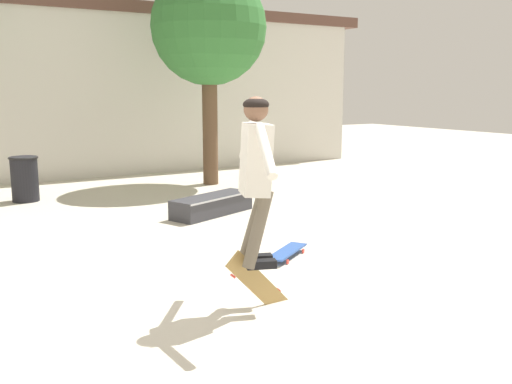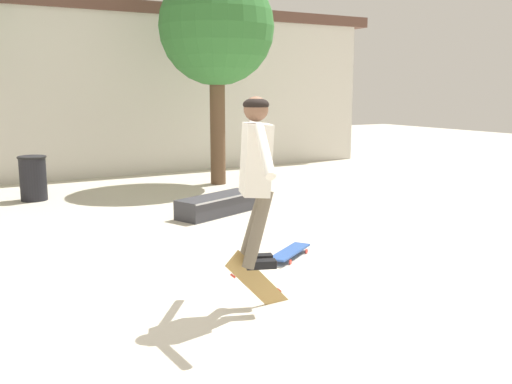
{
  "view_description": "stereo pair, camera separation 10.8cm",
  "coord_description": "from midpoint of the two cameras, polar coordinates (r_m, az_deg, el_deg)",
  "views": [
    {
      "loc": [
        -2.26,
        -4.42,
        1.92
      ],
      "look_at": [
        0.21,
        -0.29,
        1.05
      ],
      "focal_mm": 40.0,
      "sensor_mm": 36.0,
      "label": 1
    },
    {
      "loc": [
        -2.16,
        -4.48,
        1.92
      ],
      "look_at": [
        0.21,
        -0.29,
        1.05
      ],
      "focal_mm": 40.0,
      "sensor_mm": 36.0,
      "label": 2
    }
  ],
  "objects": [
    {
      "name": "skateboard_flipping",
      "position": [
        5.16,
        0.9,
        -9.24
      ],
      "size": [
        0.67,
        0.09,
        0.7
      ],
      "rotation": [
        0.0,
        0.0,
        -0.01
      ],
      "color": "#AD894C"
    },
    {
      "name": "skateboard_resting",
      "position": [
        6.63,
        3.88,
        -5.98
      ],
      "size": [
        0.75,
        0.59,
        0.08
      ],
      "rotation": [
        0.0,
        0.0,
        3.73
      ],
      "color": "#2D519E",
      "rests_on": "ground_plane"
    },
    {
      "name": "trash_bin",
      "position": [
        10.65,
        -21.13,
        1.41
      ],
      "size": [
        0.49,
        0.49,
        0.78
      ],
      "color": "black",
      "rests_on": "ground_plane"
    },
    {
      "name": "building_backdrop",
      "position": [
        12.86,
        -20.08,
        9.91
      ],
      "size": [
        16.72,
        0.52,
        5.12
      ],
      "color": "beige",
      "rests_on": "ground_plane"
    },
    {
      "name": "tree_right",
      "position": [
        11.67,
        -3.7,
        15.97
      ],
      "size": [
        2.28,
        2.28,
        4.26
      ],
      "color": "brown",
      "rests_on": "ground_plane"
    },
    {
      "name": "ground_plane",
      "position": [
        5.33,
        -2.95,
        -10.89
      ],
      "size": [
        40.0,
        40.0,
        0.0
      ],
      "primitive_type": "plane",
      "color": "beige"
    },
    {
      "name": "skater",
      "position": [
        4.85,
        0.65,
        2.54
      ],
      "size": [
        0.54,
        1.3,
        1.47
      ],
      "rotation": [
        0.0,
        0.0,
        -0.35
      ],
      "color": "silver"
    },
    {
      "name": "skate_ledge",
      "position": [
        8.87,
        -3.49,
        -1.29
      ],
      "size": [
        1.51,
        0.97,
        0.3
      ],
      "rotation": [
        0.0,
        0.0,
        0.38
      ],
      "color": "#38383D",
      "rests_on": "ground_plane"
    }
  ]
}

